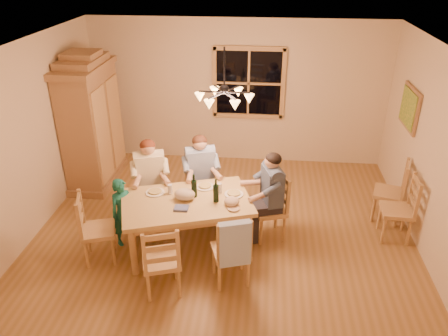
# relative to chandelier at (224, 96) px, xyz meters

# --- Properties ---
(floor) EXTENTS (5.50, 5.50, 0.00)m
(floor) POSITION_rel_chandelier_xyz_m (0.00, 0.00, -2.08)
(floor) COLOR olive
(floor) RESTS_ON ground
(ceiling) EXTENTS (5.50, 5.00, 0.02)m
(ceiling) POSITION_rel_chandelier_xyz_m (0.00, 0.00, 0.62)
(ceiling) COLOR white
(ceiling) RESTS_ON wall_back
(wall_back) EXTENTS (5.50, 0.02, 2.70)m
(wall_back) POSITION_rel_chandelier_xyz_m (0.00, 2.50, -0.73)
(wall_back) COLOR beige
(wall_back) RESTS_ON floor
(wall_left) EXTENTS (0.02, 5.00, 2.70)m
(wall_left) POSITION_rel_chandelier_xyz_m (-2.75, 0.00, -0.73)
(wall_left) COLOR beige
(wall_left) RESTS_ON floor
(wall_right) EXTENTS (0.02, 5.00, 2.70)m
(wall_right) POSITION_rel_chandelier_xyz_m (2.75, 0.00, -0.73)
(wall_right) COLOR beige
(wall_right) RESTS_ON floor
(window) EXTENTS (1.30, 0.06, 1.30)m
(window) POSITION_rel_chandelier_xyz_m (0.20, 2.47, -0.53)
(window) COLOR black
(window) RESTS_ON wall_back
(painting) EXTENTS (0.06, 0.78, 0.64)m
(painting) POSITION_rel_chandelier_xyz_m (2.71, 1.20, -0.48)
(painting) COLOR olive
(painting) RESTS_ON wall_right
(chandelier) EXTENTS (0.77, 0.68, 0.71)m
(chandelier) POSITION_rel_chandelier_xyz_m (0.00, 0.00, 0.00)
(chandelier) COLOR black
(chandelier) RESTS_ON ceiling
(armoire) EXTENTS (0.66, 1.40, 2.30)m
(armoire) POSITION_rel_chandelier_xyz_m (-2.42, 1.36, -1.02)
(armoire) COLOR olive
(armoire) RESTS_ON floor
(dining_table) EXTENTS (1.94, 1.52, 0.76)m
(dining_table) POSITION_rel_chandelier_xyz_m (-0.47, -0.45, -1.42)
(dining_table) COLOR tan
(dining_table) RESTS_ON floor
(chair_far_left) EXTENTS (0.55, 0.54, 0.99)m
(chair_far_left) POSITION_rel_chandelier_xyz_m (-1.12, 0.18, -1.77)
(chair_far_left) COLOR #AC844B
(chair_far_left) RESTS_ON floor
(chair_far_right) EXTENTS (0.55, 0.54, 0.99)m
(chair_far_right) POSITION_rel_chandelier_xyz_m (-0.40, 0.42, -1.77)
(chair_far_right) COLOR #AC844B
(chair_far_right) RESTS_ON floor
(chair_near_left) EXTENTS (0.55, 0.54, 0.99)m
(chair_near_left) POSITION_rel_chandelier_xyz_m (-0.62, -1.35, -1.77)
(chair_near_left) COLOR #AC844B
(chair_near_left) RESTS_ON floor
(chair_near_right) EXTENTS (0.55, 0.54, 0.99)m
(chair_near_right) POSITION_rel_chandelier_xyz_m (0.19, -1.08, -1.77)
(chair_near_right) COLOR #AC844B
(chair_near_right) RESTS_ON floor
(chair_end_left) EXTENTS (0.54, 0.55, 0.99)m
(chair_end_left) POSITION_rel_chandelier_xyz_m (-1.59, -0.82, -1.77)
(chair_end_left) COLOR #AC844B
(chair_end_left) RESTS_ON floor
(chair_end_right) EXTENTS (0.54, 0.55, 0.99)m
(chair_end_right) POSITION_rel_chandelier_xyz_m (0.66, -0.08, -1.77)
(chair_end_right) COLOR #AC844B
(chair_end_right) RESTS_ON floor
(adult_woman) EXTENTS (0.49, 0.52, 0.87)m
(adult_woman) POSITION_rel_chandelier_xyz_m (-1.12, 0.18, -1.24)
(adult_woman) COLOR beige
(adult_woman) RESTS_ON floor
(adult_plaid_man) EXTENTS (0.49, 0.52, 0.87)m
(adult_plaid_man) POSITION_rel_chandelier_xyz_m (-0.40, 0.42, -1.24)
(adult_plaid_man) COLOR #385B9A
(adult_plaid_man) RESTS_ON floor
(adult_slate_man) EXTENTS (0.52, 0.49, 0.87)m
(adult_slate_man) POSITION_rel_chandelier_xyz_m (0.66, -0.08, -1.24)
(adult_slate_man) COLOR #3F4D65
(adult_slate_man) RESTS_ON floor
(towel) EXTENTS (0.39, 0.21, 0.58)m
(towel) POSITION_rel_chandelier_xyz_m (0.25, -1.26, -1.38)
(towel) COLOR #9DB5D4
(towel) RESTS_ON chair_near_right
(wine_bottle_a) EXTENTS (0.08, 0.08, 0.33)m
(wine_bottle_a) POSITION_rel_chandelier_xyz_m (-0.37, -0.34, -1.15)
(wine_bottle_a) COLOR black
(wine_bottle_a) RESTS_ON dining_table
(wine_bottle_b) EXTENTS (0.08, 0.08, 0.33)m
(wine_bottle_b) POSITION_rel_chandelier_xyz_m (-0.07, -0.44, -1.15)
(wine_bottle_b) COLOR black
(wine_bottle_b) RESTS_ON dining_table
(plate_woman) EXTENTS (0.26, 0.26, 0.02)m
(plate_woman) POSITION_rel_chandelier_xyz_m (-0.93, -0.31, -1.31)
(plate_woman) COLOR white
(plate_woman) RESTS_ON dining_table
(plate_plaid) EXTENTS (0.26, 0.26, 0.02)m
(plate_plaid) POSITION_rel_chandelier_xyz_m (-0.27, -0.08, -1.31)
(plate_plaid) COLOR white
(plate_plaid) RESTS_ON dining_table
(plate_slate) EXTENTS (0.26, 0.26, 0.02)m
(plate_slate) POSITION_rel_chandelier_xyz_m (0.16, -0.25, -1.31)
(plate_slate) COLOR white
(plate_slate) RESTS_ON dining_table
(wine_glass_a) EXTENTS (0.06, 0.06, 0.14)m
(wine_glass_a) POSITION_rel_chandelier_xyz_m (-0.72, -0.30, -1.25)
(wine_glass_a) COLOR silver
(wine_glass_a) RESTS_ON dining_table
(wine_glass_b) EXTENTS (0.06, 0.06, 0.14)m
(wine_glass_b) POSITION_rel_chandelier_xyz_m (-0.05, -0.20, -1.25)
(wine_glass_b) COLOR silver
(wine_glass_b) RESTS_ON dining_table
(cap) EXTENTS (0.20, 0.20, 0.11)m
(cap) POSITION_rel_chandelier_xyz_m (0.15, -0.51, -1.26)
(cap) COLOR tan
(cap) RESTS_ON dining_table
(napkin) EXTENTS (0.21, 0.19, 0.03)m
(napkin) POSITION_rel_chandelier_xyz_m (-0.49, -0.68, -1.30)
(napkin) COLOR #4C598D
(napkin) RESTS_ON dining_table
(cloth_bundle) EXTENTS (0.28, 0.22, 0.15)m
(cloth_bundle) POSITION_rel_chandelier_xyz_m (-0.49, -0.43, -1.24)
(cloth_bundle) COLOR tan
(cloth_bundle) RESTS_ON dining_table
(child) EXTENTS (0.42, 0.43, 1.01)m
(child) POSITION_rel_chandelier_xyz_m (-1.37, -0.43, -1.57)
(child) COLOR #17695D
(child) RESTS_ON floor
(chair_spare_front) EXTENTS (0.45, 0.46, 0.99)m
(chair_spare_front) POSITION_rel_chandelier_xyz_m (2.45, 0.07, -1.77)
(chair_spare_front) COLOR #AC844B
(chair_spare_front) RESTS_ON floor
(chair_spare_back) EXTENTS (0.53, 0.54, 0.99)m
(chair_spare_back) POSITION_rel_chandelier_xyz_m (2.45, 0.57, -1.77)
(chair_spare_back) COLOR #AC844B
(chair_spare_back) RESTS_ON floor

